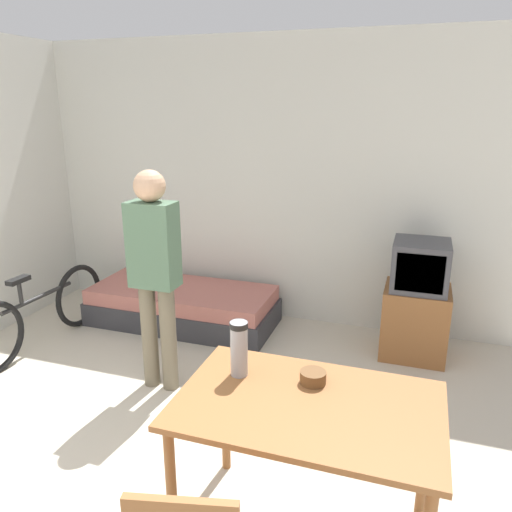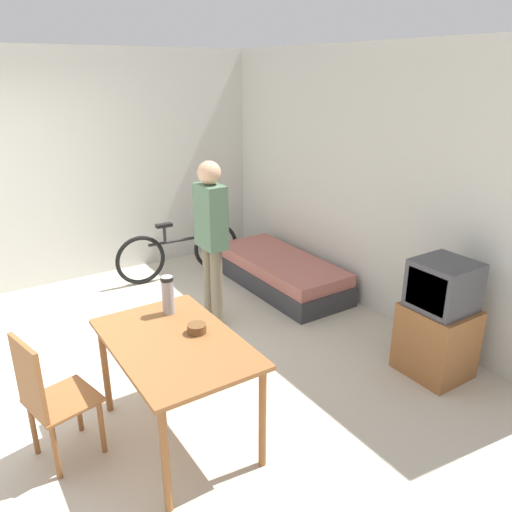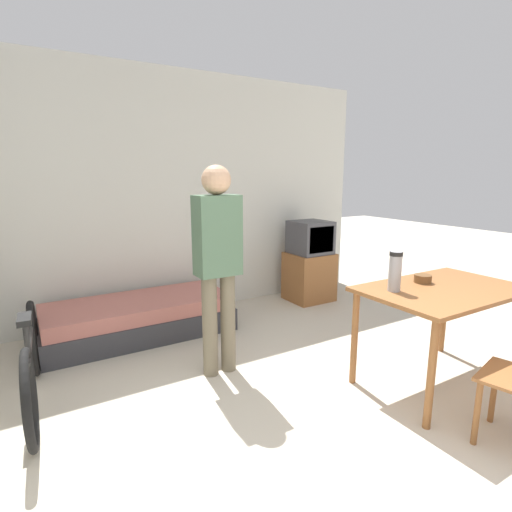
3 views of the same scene
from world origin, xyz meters
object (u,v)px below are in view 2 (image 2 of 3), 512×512
(wooden_chair, at_px, (47,395))
(mate_bowl, at_px, (197,329))
(bicycle, at_px, (179,252))
(dining_table, at_px, (175,353))
(thermos_flask, at_px, (168,293))
(daybed, at_px, (280,272))
(person_standing, at_px, (211,233))
(tv, at_px, (438,322))

(wooden_chair, height_order, mate_bowl, wooden_chair)
(wooden_chair, xyz_separation_m, bicycle, (-2.45, 2.04, -0.20))
(dining_table, distance_m, bicycle, 2.98)
(thermos_flask, bearing_deg, dining_table, -18.95)
(daybed, height_order, mate_bowl, mate_bowl)
(wooden_chair, relative_size, thermos_flask, 3.21)
(person_standing, bearing_deg, thermos_flask, -42.19)
(bicycle, height_order, mate_bowl, mate_bowl)
(dining_table, bearing_deg, wooden_chair, -106.22)
(daybed, xyz_separation_m, dining_table, (1.72, -2.11, 0.49))
(bicycle, bearing_deg, wooden_chair, -39.79)
(daybed, height_order, wooden_chair, wooden_chair)
(tv, bearing_deg, dining_table, -101.92)
(person_standing, xyz_separation_m, mate_bowl, (1.35, -0.84, -0.17))
(tv, bearing_deg, thermos_flask, -112.65)
(tv, xyz_separation_m, mate_bowl, (-0.47, -1.98, 0.32))
(thermos_flask, bearing_deg, tv, 67.35)
(thermos_flask, xyz_separation_m, mate_bowl, (0.37, 0.04, -0.13))
(daybed, distance_m, person_standing, 1.40)
(thermos_flask, bearing_deg, bicycle, 153.91)
(dining_table, relative_size, person_standing, 0.74)
(tv, xyz_separation_m, dining_table, (-0.46, -2.16, 0.19))
(daybed, bearing_deg, wooden_chair, -62.75)
(thermos_flask, bearing_deg, person_standing, 137.81)
(daybed, distance_m, thermos_flask, 2.50)
(bicycle, relative_size, mate_bowl, 12.35)
(wooden_chair, relative_size, bicycle, 0.58)
(wooden_chair, relative_size, person_standing, 0.56)
(tv, distance_m, mate_bowl, 2.06)
(wooden_chair, xyz_separation_m, mate_bowl, (0.21, 0.96, 0.29))
(daybed, distance_m, dining_table, 2.77)
(bicycle, xyz_separation_m, thermos_flask, (2.29, -1.12, 0.61))
(wooden_chair, xyz_separation_m, person_standing, (-1.13, 1.80, 0.46))
(daybed, bearing_deg, thermos_flask, -56.04)
(thermos_flask, bearing_deg, wooden_chair, -80.13)
(daybed, relative_size, dining_table, 1.48)
(thermos_flask, bearing_deg, daybed, 123.96)
(tv, height_order, thermos_flask, thermos_flask)
(person_standing, relative_size, thermos_flask, 5.74)
(thermos_flask, distance_m, mate_bowl, 0.40)
(bicycle, relative_size, thermos_flask, 5.55)
(tv, relative_size, bicycle, 0.63)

